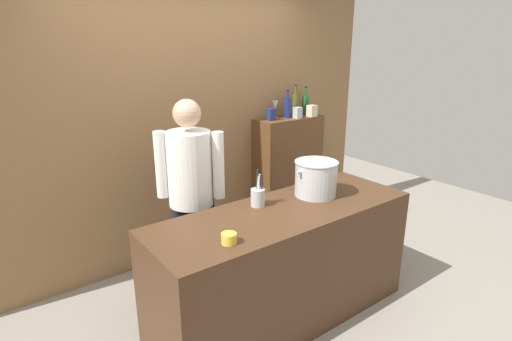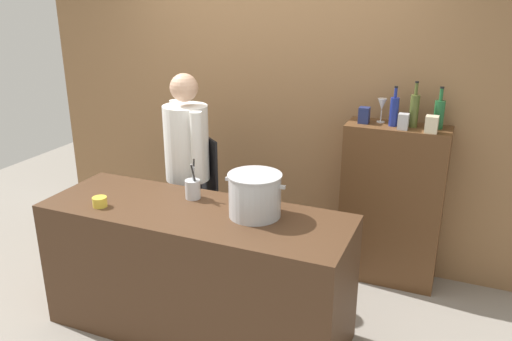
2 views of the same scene
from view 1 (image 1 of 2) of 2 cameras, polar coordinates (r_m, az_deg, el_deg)
ground_plane at (r=3.41m, az=3.65°, el=-19.55°), size 8.00×8.00×0.00m
brick_back_panel at (r=3.92m, az=-9.50°, el=9.22°), size 4.40×0.10×3.00m
prep_counter at (r=3.16m, az=3.81°, el=-13.03°), size 2.04×0.70×0.90m
bar_cabinet at (r=4.55m, az=4.41°, el=-0.55°), size 0.76×0.32×1.28m
chef at (r=3.21m, az=-9.08°, el=-2.54°), size 0.45×0.43×1.66m
stockpot_large at (r=3.21m, az=8.36°, el=-1.09°), size 0.40×0.34×0.28m
utensil_crock at (r=2.99m, az=0.25°, el=-3.69°), size 0.10×0.10×0.28m
butter_jar at (r=2.48m, az=-3.81°, el=-9.44°), size 0.09×0.09×0.06m
wine_bottle_green at (r=4.58m, az=6.92°, el=9.18°), size 0.07×0.07×0.30m
wine_bottle_olive at (r=4.44m, az=5.51°, el=9.17°), size 0.07×0.07×0.34m
wine_bottle_cobalt at (r=4.33m, az=4.40°, el=8.80°), size 0.06×0.06×0.30m
wine_glass_tall at (r=4.32m, az=2.70°, el=9.04°), size 0.07×0.07×0.18m
spice_tin_cream at (r=4.46m, az=7.82°, el=8.27°), size 0.09×0.09×0.12m
spice_tin_navy at (r=4.20m, az=2.12°, el=7.84°), size 0.08×0.08×0.12m
spice_tin_silver at (r=4.34m, az=5.84°, el=8.04°), size 0.07×0.07×0.12m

